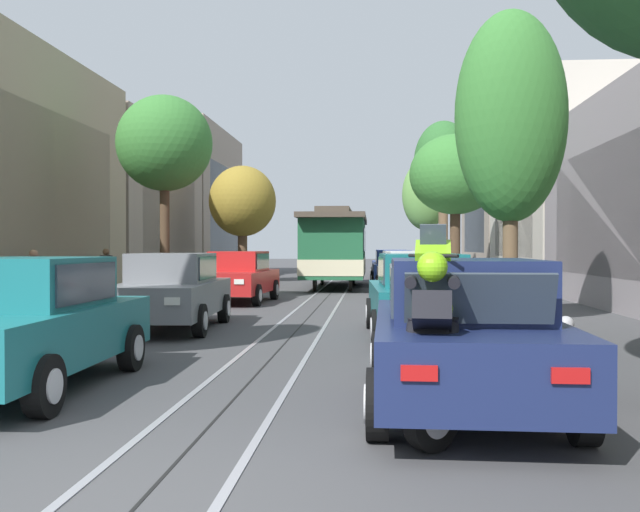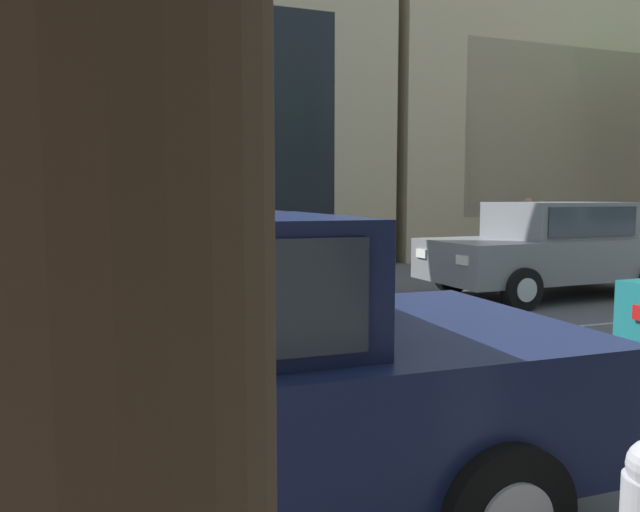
{
  "view_description": "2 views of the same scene",
  "coord_description": "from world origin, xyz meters",
  "px_view_note": "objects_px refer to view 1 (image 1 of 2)",
  "views": [
    {
      "loc": [
        1.55,
        -4.27,
        1.7
      ],
      "look_at": [
        -0.21,
        19.2,
        1.41
      ],
      "focal_mm": 39.3,
      "sensor_mm": 36.0,
      "label": 1
    },
    {
      "loc": [
        5.45,
        2.95,
        1.67
      ],
      "look_at": [
        -2.53,
        5.85,
        0.83
      ],
      "focal_mm": 33.56,
      "sensor_mm": 36.0,
      "label": 2
    }
  ],
  "objects_px": {
    "parked_car_blue_fifth_right": "(393,268)",
    "fire_hydrant": "(566,349)",
    "street_tree_kerb_right_second": "(511,118)",
    "street_tree_kerb_right_far": "(425,196)",
    "parked_car_red_mid_left": "(238,277)",
    "parked_car_blue_sixth_right": "(391,265)",
    "parked_car_grey_second_left": "(171,291)",
    "parked_car_silver_far_right": "(392,262)",
    "parked_car_navy_near_right": "(463,333)",
    "parked_car_teal_second_right": "(421,295)",
    "street_tree_kerb_right_fourth": "(443,165)",
    "parked_car_teal_near_left": "(24,323)",
    "pedestrian_on_left_pavement": "(106,271)",
    "motorcycle_with_rider": "(433,327)",
    "parked_car_white_fourth_right": "(404,272)",
    "cable_car_trolley": "(336,248)",
    "pedestrian_on_right_pavement": "(34,277)",
    "parked_car_white_mid_right": "(414,280)",
    "street_tree_kerb_right_mid": "(455,176)",
    "street_tree_kerb_left_second": "(165,145)",
    "street_tree_kerb_left_mid": "(242,202)"
  },
  "relations": [
    {
      "from": "parked_car_red_mid_left",
      "to": "parked_car_blue_fifth_right",
      "type": "relative_size",
      "value": 1.01
    },
    {
      "from": "parked_car_white_fourth_right",
      "to": "street_tree_kerb_left_second",
      "type": "bearing_deg",
      "value": -148.0
    },
    {
      "from": "parked_car_white_fourth_right",
      "to": "street_tree_kerb_left_second",
      "type": "distance_m",
      "value": 9.63
    },
    {
      "from": "parked_car_grey_second_left",
      "to": "street_tree_kerb_right_mid",
      "type": "bearing_deg",
      "value": 52.15
    },
    {
      "from": "parked_car_teal_near_left",
      "to": "parked_car_blue_fifth_right",
      "type": "distance_m",
      "value": 23.63
    },
    {
      "from": "parked_car_silver_far_right",
      "to": "street_tree_kerb_right_second",
      "type": "height_order",
      "value": "street_tree_kerb_right_second"
    },
    {
      "from": "cable_car_trolley",
      "to": "motorcycle_with_rider",
      "type": "relative_size",
      "value": 4.76
    },
    {
      "from": "pedestrian_on_right_pavement",
      "to": "parked_car_teal_second_right",
      "type": "bearing_deg",
      "value": -23.2
    },
    {
      "from": "street_tree_kerb_right_second",
      "to": "street_tree_kerb_right_far",
      "type": "bearing_deg",
      "value": 90.19
    },
    {
      "from": "parked_car_grey_second_left",
      "to": "street_tree_kerb_left_second",
      "type": "distance_m",
      "value": 7.87
    },
    {
      "from": "parked_car_navy_near_right",
      "to": "street_tree_kerb_right_fourth",
      "type": "relative_size",
      "value": 0.58
    },
    {
      "from": "parked_car_grey_second_left",
      "to": "street_tree_kerb_left_mid",
      "type": "xyz_separation_m",
      "value": [
        -2.13,
        19.41,
        3.12
      ]
    },
    {
      "from": "parked_car_red_mid_left",
      "to": "parked_car_blue_fifth_right",
      "type": "height_order",
      "value": "same"
    },
    {
      "from": "parked_car_navy_near_right",
      "to": "parked_car_blue_sixth_right",
      "type": "relative_size",
      "value": 1.0
    },
    {
      "from": "pedestrian_on_left_pavement",
      "to": "motorcycle_with_rider",
      "type": "bearing_deg",
      "value": -60.16
    },
    {
      "from": "parked_car_white_mid_right",
      "to": "street_tree_kerb_right_far",
      "type": "relative_size",
      "value": 0.67
    },
    {
      "from": "parked_car_blue_sixth_right",
      "to": "street_tree_kerb_left_second",
      "type": "relative_size",
      "value": 0.7
    },
    {
      "from": "street_tree_kerb_left_mid",
      "to": "pedestrian_on_left_pavement",
      "type": "distance_m",
      "value": 12.08
    },
    {
      "from": "parked_car_red_mid_left",
      "to": "parked_car_white_mid_right",
      "type": "xyz_separation_m",
      "value": [
        5.32,
        -1.62,
        0.0
      ]
    },
    {
      "from": "parked_car_silver_far_right",
      "to": "street_tree_kerb_right_mid",
      "type": "bearing_deg",
      "value": -85.39
    },
    {
      "from": "parked_car_teal_near_left",
      "to": "street_tree_kerb_right_far",
      "type": "relative_size",
      "value": 0.67
    },
    {
      "from": "street_tree_kerb_right_second",
      "to": "pedestrian_on_right_pavement",
      "type": "height_order",
      "value": "street_tree_kerb_right_second"
    },
    {
      "from": "street_tree_kerb_right_mid",
      "to": "pedestrian_on_left_pavement",
      "type": "bearing_deg",
      "value": -175.42
    },
    {
      "from": "parked_car_blue_fifth_right",
      "to": "fire_hydrant",
      "type": "xyz_separation_m",
      "value": [
        1.51,
        -22.16,
        -0.38
      ]
    },
    {
      "from": "parked_car_white_mid_right",
      "to": "parked_car_white_fourth_right",
      "type": "relative_size",
      "value": 1.0
    },
    {
      "from": "parked_car_navy_near_right",
      "to": "parked_car_white_mid_right",
      "type": "relative_size",
      "value": 1.0
    },
    {
      "from": "motorcycle_with_rider",
      "to": "fire_hydrant",
      "type": "height_order",
      "value": "motorcycle_with_rider"
    },
    {
      "from": "parked_car_red_mid_left",
      "to": "parked_car_blue_sixth_right",
      "type": "bearing_deg",
      "value": 71.92
    },
    {
      "from": "parked_car_teal_near_left",
      "to": "parked_car_white_fourth_right",
      "type": "relative_size",
      "value": 1.0
    },
    {
      "from": "parked_car_blue_fifth_right",
      "to": "street_tree_kerb_left_second",
      "type": "xyz_separation_m",
      "value": [
        -7.19,
        -10.4,
        4.01
      ]
    },
    {
      "from": "parked_car_white_fourth_right",
      "to": "parked_car_grey_second_left",
      "type": "bearing_deg",
      "value": -115.73
    },
    {
      "from": "parked_car_teal_second_right",
      "to": "parked_car_blue_sixth_right",
      "type": "bearing_deg",
      "value": 89.9
    },
    {
      "from": "parked_car_teal_near_left",
      "to": "parked_car_teal_second_right",
      "type": "height_order",
      "value": "same"
    },
    {
      "from": "parked_car_grey_second_left",
      "to": "street_tree_kerb_right_second",
      "type": "relative_size",
      "value": 0.64
    },
    {
      "from": "parked_car_teal_near_left",
      "to": "parked_car_navy_near_right",
      "type": "distance_m",
      "value": 5.16
    },
    {
      "from": "street_tree_kerb_right_mid",
      "to": "cable_car_trolley",
      "type": "height_order",
      "value": "street_tree_kerb_right_mid"
    },
    {
      "from": "parked_car_teal_second_right",
      "to": "street_tree_kerb_right_fourth",
      "type": "height_order",
      "value": "street_tree_kerb_right_fourth"
    },
    {
      "from": "street_tree_kerb_right_second",
      "to": "street_tree_kerb_left_second",
      "type": "bearing_deg",
      "value": 150.2
    },
    {
      "from": "parked_car_teal_second_right",
      "to": "parked_car_grey_second_left",
      "type": "bearing_deg",
      "value": 169.55
    },
    {
      "from": "parked_car_teal_second_right",
      "to": "parked_car_white_fourth_right",
      "type": "bearing_deg",
      "value": 88.84
    },
    {
      "from": "street_tree_kerb_right_fourth",
      "to": "pedestrian_on_right_pavement",
      "type": "bearing_deg",
      "value": -128.48
    },
    {
      "from": "parked_car_white_mid_right",
      "to": "street_tree_kerb_left_second",
      "type": "height_order",
      "value": "street_tree_kerb_left_second"
    },
    {
      "from": "parked_car_silver_far_right",
      "to": "street_tree_kerb_right_second",
      "type": "distance_m",
      "value": 27.1
    },
    {
      "from": "street_tree_kerb_right_mid",
      "to": "cable_car_trolley",
      "type": "bearing_deg",
      "value": 124.5
    },
    {
      "from": "parked_car_teal_second_right",
      "to": "parked_car_white_mid_right",
      "type": "height_order",
      "value": "same"
    },
    {
      "from": "street_tree_kerb_right_second",
      "to": "street_tree_kerb_right_fourth",
      "type": "bearing_deg",
      "value": 89.09
    },
    {
      "from": "pedestrian_on_left_pavement",
      "to": "street_tree_kerb_right_far",
      "type": "bearing_deg",
      "value": 55.76
    },
    {
      "from": "parked_car_white_mid_right",
      "to": "street_tree_kerb_left_mid",
      "type": "distance_m",
      "value": 16.15
    },
    {
      "from": "parked_car_blue_fifth_right",
      "to": "parked_car_silver_far_right",
      "type": "xyz_separation_m",
      "value": [
        0.24,
        11.08,
        0.0
      ]
    },
    {
      "from": "parked_car_red_mid_left",
      "to": "parked_car_silver_far_right",
      "type": "distance_m",
      "value": 21.51
    }
  ]
}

